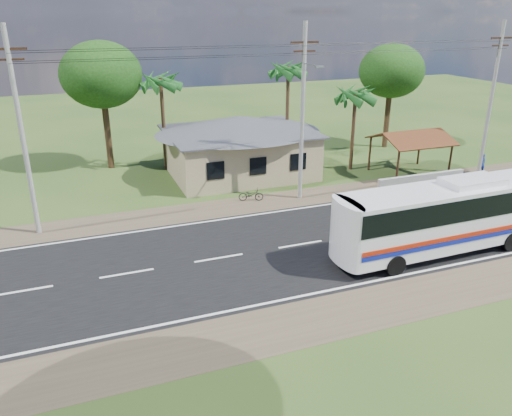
% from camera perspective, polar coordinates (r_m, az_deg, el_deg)
% --- Properties ---
extents(ground, '(120.00, 120.00, 0.00)m').
position_cam_1_polar(ground, '(26.55, 5.10, -4.19)').
color(ground, '#284518').
rests_on(ground, ground).
extents(road, '(120.00, 16.00, 0.03)m').
position_cam_1_polar(road, '(26.55, 5.10, -4.18)').
color(road, black).
rests_on(road, ground).
extents(house, '(12.40, 10.00, 5.00)m').
position_cam_1_polar(house, '(37.43, -1.96, 7.85)').
color(house, tan).
rests_on(house, ground).
extents(waiting_shed, '(5.20, 4.48, 3.35)m').
position_cam_1_polar(waiting_shed, '(39.12, 17.33, 7.62)').
color(waiting_shed, '#382214').
rests_on(waiting_shed, ground).
extents(concrete_barrier, '(7.00, 0.30, 0.90)m').
position_cam_1_polar(concrete_barrier, '(36.93, 18.38, 3.02)').
color(concrete_barrier, '#9E9E99').
rests_on(concrete_barrier, ground).
extents(utility_poles, '(32.80, 2.22, 11.00)m').
position_cam_1_polar(utility_poles, '(31.46, 4.79, 10.99)').
color(utility_poles, '#9E9E99').
rests_on(utility_poles, ground).
extents(palm_near, '(2.80, 2.80, 6.70)m').
position_cam_1_polar(palm_near, '(38.61, 11.31, 12.52)').
color(palm_near, '#47301E').
rests_on(palm_near, ground).
extents(palm_mid, '(2.80, 2.80, 8.20)m').
position_cam_1_polar(palm_mid, '(40.75, 3.71, 15.39)').
color(palm_mid, '#47301E').
rests_on(palm_mid, ground).
extents(palm_far, '(2.80, 2.80, 7.70)m').
position_cam_1_polar(palm_far, '(38.36, -10.84, 13.96)').
color(palm_far, '#47301E').
rests_on(palm_far, ground).
extents(tree_behind_house, '(6.00, 6.00, 9.61)m').
position_cam_1_polar(tree_behind_house, '(39.81, -17.27, 14.30)').
color(tree_behind_house, '#47301E').
rests_on(tree_behind_house, ground).
extents(tree_behind_shed, '(5.60, 5.60, 9.02)m').
position_cam_1_polar(tree_behind_shed, '(46.19, 15.23, 14.84)').
color(tree_behind_shed, '#47301E').
rests_on(tree_behind_shed, ground).
extents(coach_bus, '(12.27, 2.82, 3.80)m').
position_cam_1_polar(coach_bus, '(26.82, 21.48, -0.36)').
color(coach_bus, white).
rests_on(coach_bus, ground).
extents(motorcycle, '(1.70, 1.01, 0.84)m').
position_cam_1_polar(motorcycle, '(32.37, -0.58, 1.54)').
color(motorcycle, black).
rests_on(motorcycle, ground).
extents(person, '(0.64, 0.51, 1.54)m').
position_cam_1_polar(person, '(41.64, 24.37, 4.68)').
color(person, navy).
rests_on(person, ground).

